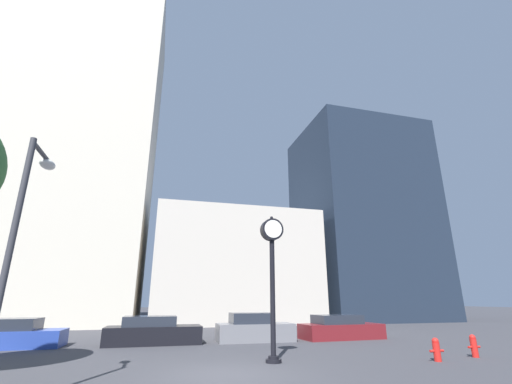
{
  "coord_description": "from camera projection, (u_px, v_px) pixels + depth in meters",
  "views": [
    {
      "loc": [
        -2.07,
        -10.95,
        2.09
      ],
      "look_at": [
        3.84,
        10.8,
        9.21
      ],
      "focal_mm": 24.0,
      "sensor_mm": 36.0,
      "label": 1
    }
  ],
  "objects": [
    {
      "name": "car_maroon",
      "position": [
        340.0,
        329.0,
        19.27
      ],
      "size": [
        4.66,
        2.11,
        1.28
      ],
      "rotation": [
        0.0,
        0.0,
        0.05
      ],
      "color": "maroon",
      "rests_on": "ground_plane"
    },
    {
      "name": "car_blue",
      "position": [
        12.0,
        335.0,
        15.64
      ],
      "size": [
        4.2,
        1.88,
        1.27
      ],
      "rotation": [
        0.0,
        0.0,
        0.0
      ],
      "color": "#28429E",
      "rests_on": "ground_plane"
    },
    {
      "name": "building_storefront_row",
      "position": [
        231.0,
        268.0,
        34.81
      ],
      "size": [
        15.23,
        12.0,
        10.3
      ],
      "color": "beige",
      "rests_on": "ground_plane"
    },
    {
      "name": "street_clock",
      "position": [
        272.0,
        261.0,
        12.95
      ],
      "size": [
        0.84,
        0.56,
        5.23
      ],
      "color": "black",
      "rests_on": "ground_plane"
    },
    {
      "name": "car_black",
      "position": [
        153.0,
        332.0,
        16.95
      ],
      "size": [
        4.6,
        1.87,
        1.32
      ],
      "rotation": [
        0.0,
        0.0,
        -0.0
      ],
      "color": "black",
      "rests_on": "ground_plane"
    },
    {
      "name": "ground_plane",
      "position": [
        226.0,
        375.0,
        9.97
      ],
      "size": [
        200.0,
        200.0,
        0.0
      ],
      "primitive_type": "plane",
      "color": "#38383D"
    },
    {
      "name": "fire_hydrant_far",
      "position": [
        436.0,
        349.0,
        12.25
      ],
      "size": [
        0.56,
        0.25,
        0.78
      ],
      "color": "red",
      "rests_on": "ground_plane"
    },
    {
      "name": "building_tall_tower",
      "position": [
        75.0,
        148.0,
        34.2
      ],
      "size": [
        15.04,
        12.0,
        33.18
      ],
      "color": "beige",
      "rests_on": "ground_plane"
    },
    {
      "name": "fire_hydrant_near",
      "position": [
        474.0,
        346.0,
        13.12
      ],
      "size": [
        0.54,
        0.23,
        0.81
      ],
      "color": "red",
      "rests_on": "ground_plane"
    },
    {
      "name": "car_grey",
      "position": [
        254.0,
        329.0,
        18.18
      ],
      "size": [
        4.06,
        1.91,
        1.43
      ],
      "rotation": [
        0.0,
        0.0,
        -0.02
      ],
      "color": "slate",
      "rests_on": "ground_plane"
    },
    {
      "name": "street_lamp_left",
      "position": [
        24.0,
        219.0,
        7.94
      ],
      "size": [
        0.36,
        1.57,
        5.76
      ],
      "color": "#38383D",
      "rests_on": "ground_plane"
    },
    {
      "name": "building_glass_modern",
      "position": [
        362.0,
        220.0,
        40.48
      ],
      "size": [
        13.54,
        12.0,
        22.13
      ],
      "color": "#1E2838",
      "rests_on": "ground_plane"
    }
  ]
}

